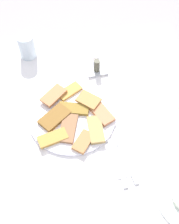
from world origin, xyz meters
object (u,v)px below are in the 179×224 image
object	(u,v)px
fork	(117,163)
condiment_caddy	(96,66)
pide_platter	(73,117)
spoon	(127,162)
dining_table	(100,126)
drinking_glass	(27,46)
paper_napkin	(122,163)

from	to	relation	value
fork	condiment_caddy	size ratio (longest dim) A/B	1.96
pide_platter	condiment_caddy	world-z (taller)	condiment_caddy
spoon	dining_table	bearing A→B (deg)	-175.22
dining_table	drinking_glass	size ratio (longest dim) A/B	8.95
dining_table	pide_platter	world-z (taller)	pide_platter
dining_table	drinking_glass	world-z (taller)	drinking_glass
pide_platter	spoon	size ratio (longest dim) A/B	1.99
dining_table	paper_napkin	bearing A→B (deg)	12.54
paper_napkin	condiment_caddy	bearing A→B (deg)	-175.63
dining_table	fork	world-z (taller)	fork
drinking_glass	condiment_caddy	distance (m)	0.33
dining_table	condiment_caddy	xyz separation A→B (m)	(-0.25, 0.01, 0.11)
dining_table	condiment_caddy	distance (m)	0.27
pide_platter	fork	size ratio (longest dim) A/B	1.81
drinking_glass	spoon	size ratio (longest dim) A/B	0.65
drinking_glass	condiment_caddy	xyz separation A→B (m)	(0.12, 0.30, -0.04)
dining_table	fork	size ratio (longest dim) A/B	5.32
dining_table	spoon	size ratio (longest dim) A/B	5.85
pide_platter	paper_napkin	distance (m)	0.27
fork	condiment_caddy	bearing A→B (deg)	173.54
dining_table	fork	distance (m)	0.23
pide_platter	spoon	xyz separation A→B (m)	(0.21, 0.18, -0.01)
dining_table	pide_platter	xyz separation A→B (m)	(-0.00, -0.11, 0.10)
paper_napkin	fork	bearing A→B (deg)	-90.00
dining_table	paper_napkin	distance (m)	0.24
condiment_caddy	drinking_glass	bearing A→B (deg)	-112.61
pide_platter	fork	world-z (taller)	pide_platter
fork	spoon	bearing A→B (deg)	81.40
pide_platter	fork	bearing A→B (deg)	33.78
dining_table	spoon	bearing A→B (deg)	17.04
fork	spoon	world-z (taller)	same
drinking_glass	dining_table	bearing A→B (deg)	37.67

